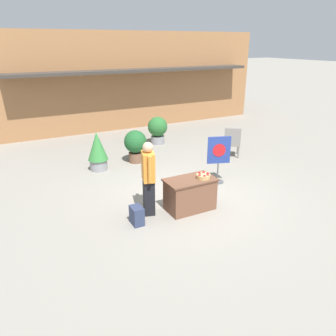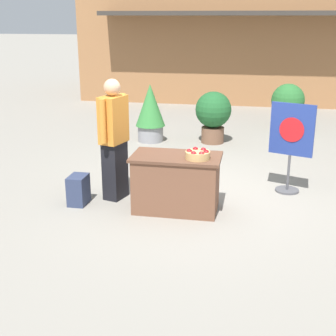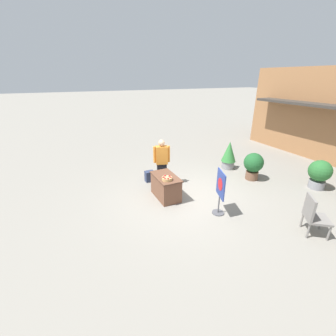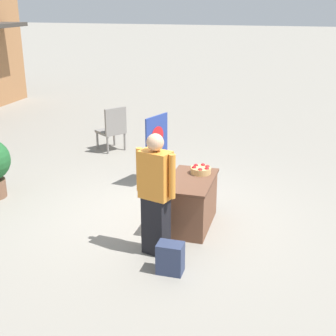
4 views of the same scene
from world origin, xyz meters
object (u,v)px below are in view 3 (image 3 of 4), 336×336
(poster_board, at_px, (220,191))
(potted_plant_near_left, at_px, (253,164))
(display_table, at_px, (166,187))
(patio_chair, at_px, (313,214))
(apple_basket, at_px, (167,178))
(potted_plant_far_left, at_px, (229,155))
(backpack, at_px, (150,176))
(person_visitor, at_px, (162,162))
(potted_plant_near_right, at_px, (320,173))

(poster_board, xyz_separation_m, potted_plant_near_left, (-1.41, 2.68, -0.14))
(display_table, height_order, patio_chair, patio_chair)
(poster_board, relative_size, potted_plant_near_left, 1.26)
(display_table, bearing_deg, poster_board, 33.27)
(patio_chair, xyz_separation_m, potted_plant_near_left, (-3.16, 1.08, 0.06))
(apple_basket, xyz_separation_m, potted_plant_far_left, (-1.48, 3.67, -0.20))
(backpack, relative_size, poster_board, 0.31)
(patio_chair, bearing_deg, display_table, 164.91)
(potted_plant_far_left, height_order, potted_plant_near_left, potted_plant_far_left)
(person_visitor, bearing_deg, potted_plant_far_left, 110.05)
(patio_chair, distance_m, potted_plant_near_right, 3.09)
(person_visitor, relative_size, potted_plant_far_left, 1.43)
(potted_plant_far_left, relative_size, potted_plant_near_left, 1.13)
(person_visitor, xyz_separation_m, poster_board, (2.50, 0.74, -0.13))
(apple_basket, bearing_deg, potted_plant_near_left, 92.42)
(potted_plant_near_right, bearing_deg, poster_board, -92.43)
(potted_plant_near_left, bearing_deg, backpack, -112.30)
(backpack, relative_size, patio_chair, 0.40)
(display_table, bearing_deg, potted_plant_far_left, 108.23)
(potted_plant_near_left, bearing_deg, person_visitor, -107.67)
(potted_plant_near_right, bearing_deg, potted_plant_far_left, -149.65)
(display_table, distance_m, patio_chair, 4.22)
(potted_plant_far_left, height_order, potted_plant_near_right, potted_plant_far_left)
(person_visitor, relative_size, patio_chair, 1.65)
(potted_plant_near_left, bearing_deg, display_table, -92.16)
(display_table, xyz_separation_m, apple_basket, (0.30, -0.09, 0.45))
(poster_board, bearing_deg, person_visitor, -53.83)
(potted_plant_far_left, bearing_deg, potted_plant_near_right, 30.35)
(person_visitor, distance_m, potted_plant_far_left, 3.32)
(apple_basket, xyz_separation_m, person_visitor, (-1.25, 0.37, 0.05))
(display_table, relative_size, person_visitor, 0.69)
(display_table, distance_m, potted_plant_near_left, 3.71)
(poster_board, xyz_separation_m, potted_plant_far_left, (-2.73, 2.56, -0.12))
(poster_board, height_order, potted_plant_near_right, poster_board)
(apple_basket, xyz_separation_m, potted_plant_near_left, (-0.16, 3.79, -0.22))
(person_visitor, xyz_separation_m, backpack, (-0.45, -0.33, -0.68))
(person_visitor, distance_m, potted_plant_near_left, 3.60)
(person_visitor, bearing_deg, backpack, -127.58)
(display_table, xyz_separation_m, poster_board, (1.55, 1.02, 0.37))
(potted_plant_far_left, xyz_separation_m, potted_plant_near_right, (2.91, 1.70, -0.04))
(apple_basket, relative_size, potted_plant_near_left, 0.30)
(display_table, relative_size, potted_plant_near_right, 1.12)
(apple_basket, distance_m, potted_plant_far_left, 3.96)
(backpack, bearing_deg, patio_chair, 29.63)
(backpack, distance_m, patio_chair, 5.42)
(patio_chair, height_order, potted_plant_far_left, potted_plant_far_left)
(display_table, height_order, person_visitor, person_visitor)
(apple_basket, relative_size, potted_plant_near_right, 0.30)
(potted_plant_near_right, relative_size, potted_plant_near_left, 0.99)
(backpack, height_order, potted_plant_far_left, potted_plant_far_left)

